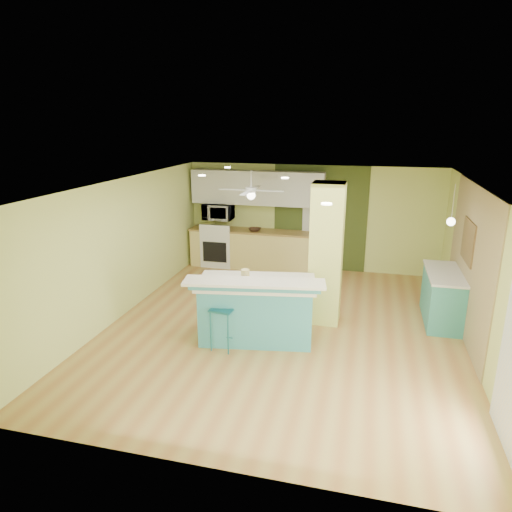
{
  "coord_description": "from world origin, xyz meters",
  "views": [
    {
      "loc": [
        1.32,
        -7.2,
        3.49
      ],
      "look_at": [
        -0.59,
        0.4,
        1.15
      ],
      "focal_mm": 32.0,
      "sensor_mm": 36.0,
      "label": 1
    }
  ],
  "objects_px": {
    "side_counter": "(442,297)",
    "bar_stool": "(225,305)",
    "peninsula": "(256,308)",
    "fruit_bowl": "(255,230)",
    "canister": "(245,275)"
  },
  "relations": [
    {
      "from": "side_counter",
      "to": "fruit_bowl",
      "type": "xyz_separation_m",
      "value": [
        -4.0,
        2.13,
        0.51
      ]
    },
    {
      "from": "canister",
      "to": "side_counter",
      "type": "bearing_deg",
      "value": 23.6
    },
    {
      "from": "side_counter",
      "to": "bar_stool",
      "type": "bearing_deg",
      "value": -151.47
    },
    {
      "from": "bar_stool",
      "to": "fruit_bowl",
      "type": "xyz_separation_m",
      "value": [
        -0.54,
        4.02,
        0.27
      ]
    },
    {
      "from": "fruit_bowl",
      "to": "bar_stool",
      "type": "bearing_deg",
      "value": -82.39
    },
    {
      "from": "peninsula",
      "to": "side_counter",
      "type": "distance_m",
      "value": 3.39
    },
    {
      "from": "fruit_bowl",
      "to": "peninsula",
      "type": "bearing_deg",
      "value": -75.39
    },
    {
      "from": "side_counter",
      "to": "fruit_bowl",
      "type": "bearing_deg",
      "value": 151.93
    },
    {
      "from": "bar_stool",
      "to": "side_counter",
      "type": "bearing_deg",
      "value": 36.27
    },
    {
      "from": "canister",
      "to": "peninsula",
      "type": "bearing_deg",
      "value": -13.5
    },
    {
      "from": "bar_stool",
      "to": "side_counter",
      "type": "height_order",
      "value": "bar_stool"
    },
    {
      "from": "side_counter",
      "to": "canister",
      "type": "height_order",
      "value": "canister"
    },
    {
      "from": "peninsula",
      "to": "bar_stool",
      "type": "distance_m",
      "value": 0.6
    },
    {
      "from": "side_counter",
      "to": "fruit_bowl",
      "type": "distance_m",
      "value": 4.56
    },
    {
      "from": "bar_stool",
      "to": "side_counter",
      "type": "distance_m",
      "value": 3.95
    }
  ]
}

